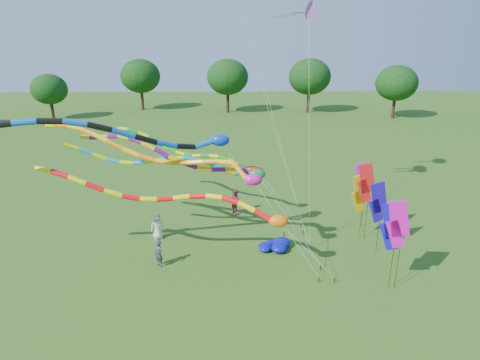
{
  "coord_description": "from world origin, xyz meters",
  "views": [
    {
      "loc": [
        -2.01,
        -16.65,
        11.73
      ],
      "look_at": [
        -1.57,
        3.05,
        4.8
      ],
      "focal_mm": 30.0,
      "sensor_mm": 36.0,
      "label": 1
    }
  ],
  "objects_px": {
    "tube_kite_red": "(188,201)",
    "person_c": "(236,201)",
    "person_a": "(158,226)",
    "tube_kite_orange": "(169,156)",
    "blue_nylon_heap": "(275,245)",
    "person_b": "(159,254)"
  },
  "relations": [
    {
      "from": "tube_kite_orange",
      "to": "blue_nylon_heap",
      "type": "relative_size",
      "value": 9.22
    },
    {
      "from": "person_a",
      "to": "person_c",
      "type": "height_order",
      "value": "person_c"
    },
    {
      "from": "person_a",
      "to": "tube_kite_red",
      "type": "bearing_deg",
      "value": -75.49
    },
    {
      "from": "blue_nylon_heap",
      "to": "person_c",
      "type": "relative_size",
      "value": 0.89
    },
    {
      "from": "person_a",
      "to": "tube_kite_orange",
      "type": "bearing_deg",
      "value": -76.0
    },
    {
      "from": "blue_nylon_heap",
      "to": "person_b",
      "type": "bearing_deg",
      "value": -164.93
    },
    {
      "from": "person_c",
      "to": "person_a",
      "type": "bearing_deg",
      "value": 94.89
    },
    {
      "from": "tube_kite_red",
      "to": "person_a",
      "type": "height_order",
      "value": "tube_kite_red"
    },
    {
      "from": "person_b",
      "to": "person_a",
      "type": "bearing_deg",
      "value": 144.52
    },
    {
      "from": "tube_kite_red",
      "to": "person_b",
      "type": "xyz_separation_m",
      "value": [
        -1.75,
        0.42,
        -3.23
      ]
    },
    {
      "from": "tube_kite_red",
      "to": "person_c",
      "type": "height_order",
      "value": "tube_kite_red"
    },
    {
      "from": "blue_nylon_heap",
      "to": "person_a",
      "type": "relative_size",
      "value": 0.93
    },
    {
      "from": "blue_nylon_heap",
      "to": "tube_kite_orange",
      "type": "bearing_deg",
      "value": -175.02
    },
    {
      "from": "tube_kite_orange",
      "to": "person_b",
      "type": "bearing_deg",
      "value": -96.39
    },
    {
      "from": "tube_kite_red",
      "to": "person_c",
      "type": "distance_m",
      "value": 8.43
    },
    {
      "from": "blue_nylon_heap",
      "to": "person_a",
      "type": "bearing_deg",
      "value": 168.07
    },
    {
      "from": "person_b",
      "to": "tube_kite_orange",
      "type": "bearing_deg",
      "value": 105.93
    },
    {
      "from": "blue_nylon_heap",
      "to": "person_a",
      "type": "xyz_separation_m",
      "value": [
        -7.15,
        1.51,
        0.61
      ]
    },
    {
      "from": "tube_kite_red",
      "to": "blue_nylon_heap",
      "type": "distance_m",
      "value": 6.44
    },
    {
      "from": "tube_kite_red",
      "to": "person_a",
      "type": "xyz_separation_m",
      "value": [
        -2.38,
        3.68,
        -3.13
      ]
    },
    {
      "from": "tube_kite_orange",
      "to": "person_c",
      "type": "height_order",
      "value": "tube_kite_orange"
    },
    {
      "from": "tube_kite_orange",
      "to": "person_b",
      "type": "relative_size",
      "value": 9.65
    }
  ]
}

